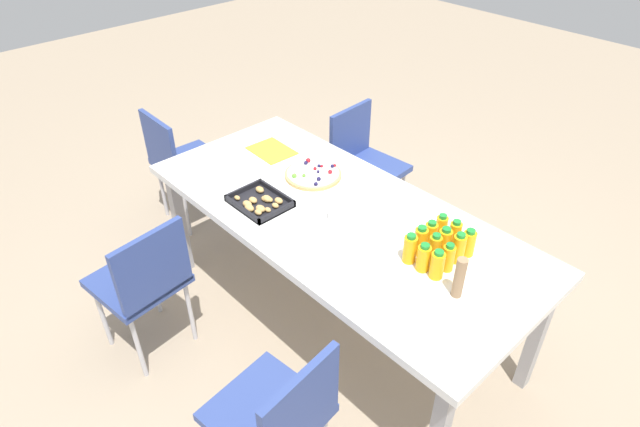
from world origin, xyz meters
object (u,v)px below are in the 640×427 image
juice_bottle_3 (459,248)px  paper_folder (272,151)px  juice_bottle_0 (469,243)px  juice_bottle_4 (445,242)px  party_table (337,223)px  juice_bottle_5 (431,235)px  juice_bottle_10 (424,258)px  cardboard_tube (459,278)px  fruit_pizza (313,174)px  chair_far_right (144,279)px  juice_bottle_9 (437,265)px  chair_near_right (363,159)px  juice_bottle_1 (455,235)px  juice_bottle_7 (435,249)px  chair_far_left (279,415)px  chair_end (179,159)px  plate_stack (346,214)px  juice_bottle_2 (441,227)px  juice_bottle_11 (410,249)px  juice_bottle_8 (421,241)px  napkin_stack (514,293)px

juice_bottle_3 → paper_folder: size_ratio=0.58×
juice_bottle_0 → juice_bottle_3: size_ratio=0.89×
juice_bottle_3 → juice_bottle_4: size_ratio=1.07×
juice_bottle_0 → party_table: bearing=17.9°
juice_bottle_5 → juice_bottle_10: juice_bottle_5 is taller
cardboard_tube → fruit_pizza: bearing=-10.1°
chair_far_right → juice_bottle_3: (-1.10, -0.96, 0.32)m
juice_bottle_9 → juice_bottle_5: bearing=-44.7°
party_table → chair_near_right: (0.56, -0.79, -0.18)m
juice_bottle_9 → juice_bottle_1: bearing=-72.8°
juice_bottle_7 → juice_bottle_10: bearing=89.0°
paper_folder → chair_far_left: bearing=141.6°
party_table → chair_far_left: (-0.53, 0.83, -0.18)m
juice_bottle_0 → chair_end: bearing=8.4°
plate_stack → paper_folder: plate_stack is taller
juice_bottle_2 → juice_bottle_4: 0.11m
party_table → juice_bottle_1: juice_bottle_1 is taller
fruit_pizza → paper_folder: fruit_pizza is taller
juice_bottle_9 → plate_stack: (0.55, -0.02, -0.04)m
juice_bottle_0 → juice_bottle_11: bearing=56.9°
juice_bottle_2 → juice_bottle_3: 0.17m
fruit_pizza → juice_bottle_1: bearing=-176.4°
party_table → cardboard_tube: (-0.74, 0.05, 0.16)m
party_table → juice_bottle_1: bearing=-160.4°
juice_bottle_3 → juice_bottle_8: 0.16m
napkin_stack → juice_bottle_8: bearing=10.1°
juice_bottle_0 → fruit_pizza: (0.95, 0.06, -0.05)m
fruit_pizza → cardboard_tube: size_ratio=1.63×
cardboard_tube → juice_bottle_9: bearing=-12.8°
party_table → chair_end: bearing=4.0°
juice_bottle_3 → napkin_stack: bearing=179.1°
juice_bottle_2 → plate_stack: size_ratio=0.73×
juice_bottle_10 → paper_folder: bearing=-8.0°
juice_bottle_0 → napkin_stack: 0.30m
party_table → juice_bottle_8: (-0.47, -0.05, 0.13)m
chair_far_right → juice_bottle_10: juice_bottle_10 is taller
juice_bottle_3 → napkin_stack: 0.29m
juice_bottle_4 → juice_bottle_9: bearing=115.6°
juice_bottle_1 → juice_bottle_3: (-0.07, 0.07, 0.00)m
juice_bottle_5 → juice_bottle_2: bearing=-88.3°
juice_bottle_5 → cardboard_tube: 0.32m
plate_stack → juice_bottle_5: bearing=-163.5°
juice_bottle_5 → chair_near_right: bearing=-33.2°
juice_bottle_10 → napkin_stack: bearing=-157.0°
juice_bottle_3 → juice_bottle_8: (0.14, 0.08, -0.00)m
juice_bottle_3 → napkin_stack: juice_bottle_3 is taller
juice_bottle_3 → juice_bottle_8: juice_bottle_3 is taller
plate_stack → chair_far_left: bearing=119.9°
juice_bottle_3 → juice_bottle_9: (0.00, 0.15, -0.01)m
chair_near_right → chair_far_left: bearing=30.2°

